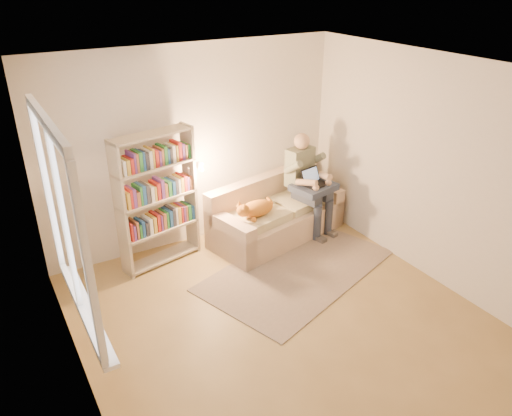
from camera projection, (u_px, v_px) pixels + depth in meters
floor at (289, 326)px, 5.22m from camera, size 4.50×4.50×0.00m
ceiling at (298, 74)px, 4.08m from camera, size 4.00×4.50×0.02m
wall_left at (72, 276)px, 3.75m from camera, size 0.02×4.50×2.60m
wall_right at (441, 175)px, 5.56m from camera, size 0.02×4.50×2.60m
wall_back at (194, 147)px, 6.40m from camera, size 4.00×0.02×2.60m
wall_front at (509, 366)px, 2.91m from camera, size 4.00×0.02×2.60m
window at (72, 254)px, 3.89m from camera, size 0.12×1.52×1.69m
sofa at (275, 217)px, 6.87m from camera, size 2.00×1.21×0.79m
person at (307, 178)px, 6.83m from camera, size 0.50×0.68×1.39m
cat at (256, 208)px, 6.37m from camera, size 0.68×0.34×0.26m
blanket at (313, 187)px, 6.77m from camera, size 0.64×0.56×0.09m
laptop at (313, 181)px, 6.73m from camera, size 0.36×0.33×0.26m
bookshelf at (157, 193)px, 5.98m from camera, size 1.16×0.46×1.70m
rug at (297, 270)px, 6.18m from camera, size 2.71×2.10×0.01m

